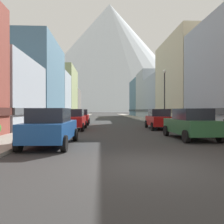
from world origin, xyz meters
TOP-DOWN VIEW (x-y plane):
  - ground_plane at (0.00, 0.00)m, footprint 400.00×400.00m
  - sidewalk_left at (-6.25, 35.00)m, footprint 2.50×100.00m
  - sidewalk_right at (6.25, 35.00)m, footprint 2.50×100.00m
  - storefront_left_2 at (-11.19, 25.65)m, footprint 7.68×12.74m
  - storefront_left_3 at (-11.81, 36.52)m, footprint 8.91×8.42m
  - storefront_left_4 at (-10.55, 47.52)m, footprint 6.39×12.99m
  - storefront_left_5 at (-11.67, 59.29)m, footprint 8.63×9.57m
  - storefront_right_2 at (11.83, 24.01)m, footprint 8.96×12.68m
  - storefront_right_3 at (11.51, 35.97)m, footprint 8.33×11.03m
  - storefront_right_4 at (11.42, 46.34)m, footprint 8.14×9.69m
  - storefront_right_5 at (10.72, 57.82)m, footprint 6.75×13.22m
  - car_left_0 at (-3.80, 4.14)m, footprint 2.15×4.44m
  - car_left_1 at (-3.80, 13.17)m, footprint 2.08×4.41m
  - car_left_2 at (-3.80, 20.07)m, footprint 2.14×4.44m
  - car_right_0 at (3.80, 6.33)m, footprint 2.16×4.45m
  - car_right_1 at (3.80, 13.48)m, footprint 2.24×4.48m
  - pedestrian_0 at (-6.25, 27.14)m, footprint 0.36×0.36m
  - pedestrian_1 at (6.25, 25.60)m, footprint 0.36×0.36m
  - streetlamp_right at (5.35, 17.29)m, footprint 0.36×0.36m
  - mountain_backdrop at (8.94, 260.00)m, footprint 206.59×206.59m

SIDE VIEW (x-z plane):
  - ground_plane at x=0.00m, z-range 0.00..0.00m
  - sidewalk_left at x=-6.25m, z-range 0.00..0.15m
  - sidewalk_right at x=6.25m, z-range 0.00..0.15m
  - pedestrian_0 at x=-6.25m, z-range 0.08..1.66m
  - car_left_0 at x=-3.80m, z-range 0.01..1.79m
  - car_left_1 at x=-3.80m, z-range 0.01..1.79m
  - car_left_2 at x=-3.80m, z-range 0.01..1.79m
  - car_right_0 at x=3.80m, z-range 0.01..1.79m
  - car_right_1 at x=3.80m, z-range 0.01..1.79m
  - pedestrian_1 at x=6.25m, z-range 0.09..1.83m
  - storefront_left_5 at x=-11.67m, z-range -0.14..7.40m
  - storefront_right_3 at x=11.51m, z-range -0.15..7.84m
  - streetlamp_right at x=5.35m, z-range 1.06..6.92m
  - storefront_left_3 at x=-11.81m, z-range -0.15..8.47m
  - storefront_right_5 at x=10.72m, z-range -0.17..10.09m
  - storefront_right_4 at x=11.42m, z-range -0.17..10.40m
  - storefront_left_2 at x=-11.19m, z-range -0.18..10.98m
  - storefront_right_2 at x=11.83m, z-range -0.18..11.23m
  - storefront_left_4 at x=-10.55m, z-range -0.18..11.42m
  - mountain_backdrop at x=8.94m, z-range 0.00..125.28m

